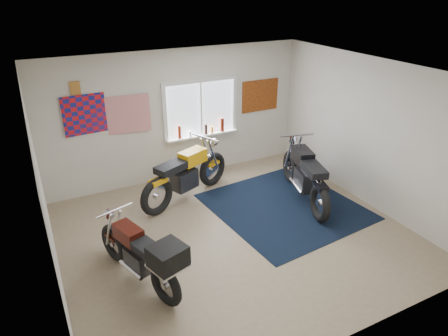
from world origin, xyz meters
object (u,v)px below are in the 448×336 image
navy_rug (284,206)px  black_chrome_bike (305,176)px  yellow_triumph (186,176)px  maroon_tourer (143,256)px

navy_rug → black_chrome_bike: (0.49, 0.08, 0.49)m
yellow_triumph → maroon_tourer: (-1.44, -2.02, 0.01)m
navy_rug → yellow_triumph: yellow_triumph is taller
navy_rug → black_chrome_bike: 0.70m
maroon_tourer → navy_rug: bearing=-91.2°
navy_rug → maroon_tourer: size_ratio=1.39×
black_chrome_bike → maroon_tourer: 3.58m
yellow_triumph → maroon_tourer: yellow_triumph is taller
black_chrome_bike → maroon_tourer: size_ratio=1.16×
navy_rug → maroon_tourer: (-2.96, -0.88, 0.49)m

